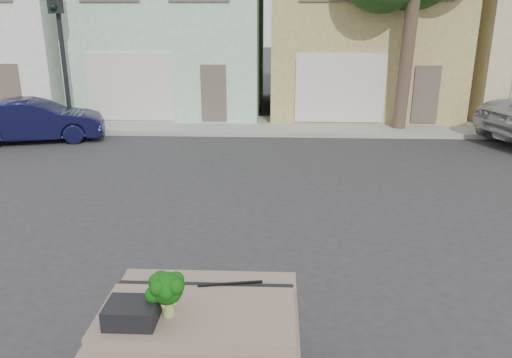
{
  "coord_description": "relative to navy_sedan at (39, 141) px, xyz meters",
  "views": [
    {
      "loc": [
        0.77,
        -7.35,
        3.87
      ],
      "look_at": [
        0.42,
        0.5,
        1.3
      ],
      "focal_mm": 35.0,
      "sensor_mm": 36.0,
      "label": 1
    }
  ],
  "objects": [
    {
      "name": "broccoli",
      "position": [
        6.74,
        -11.32,
        1.35
      ],
      "size": [
        0.52,
        0.52,
        0.46
      ],
      "primitive_type": "cube",
      "rotation": [
        0.0,
        0.0,
        3.7
      ],
      "color": "#0B3809",
      "rests_on": "car_dashboard"
    },
    {
      "name": "car_dashboard",
      "position": [
        7.0,
        -11.1,
        0.56
      ],
      "size": [
        2.0,
        1.8,
        1.12
      ],
      "primitive_type": "cube",
      "color": "#7B6658",
      "rests_on": "ground"
    },
    {
      "name": "ground_plane",
      "position": [
        7.0,
        -8.1,
        0.0
      ],
      "size": [
        120.0,
        120.0,
        0.0
      ],
      "primitive_type": "plane",
      "color": "#303033",
      "rests_on": "ground"
    },
    {
      "name": "townhouse_white",
      "position": [
        -4.0,
        6.4,
        3.77
      ],
      "size": [
        7.2,
        8.2,
        7.55
      ],
      "primitive_type": "cube",
      "color": "silver",
      "rests_on": "ground"
    },
    {
      "name": "wiper_arm",
      "position": [
        7.28,
        -10.72,
        1.13
      ],
      "size": [
        0.69,
        0.15,
        0.02
      ],
      "primitive_type": "cube",
      "rotation": [
        0.0,
        0.0,
        0.17
      ],
      "color": "black",
      "rests_on": "car_dashboard"
    },
    {
      "name": "townhouse_tan",
      "position": [
        11.0,
        6.4,
        3.77
      ],
      "size": [
        7.2,
        8.2,
        7.55
      ],
      "primitive_type": "cube",
      "color": "tan",
      "rests_on": "ground"
    },
    {
      "name": "sidewalk",
      "position": [
        7.0,
        2.4,
        0.07
      ],
      "size": [
        40.0,
        3.0,
        0.15
      ],
      "primitive_type": "cube",
      "color": "gray",
      "rests_on": "ground"
    },
    {
      "name": "tree_near",
      "position": [
        12.0,
        1.7,
        4.25
      ],
      "size": [
        4.4,
        4.0,
        8.5
      ],
      "primitive_type": "cube",
      "color": "#1C3D14",
      "rests_on": "ground"
    },
    {
      "name": "traffic_signal",
      "position": [
        0.5,
        1.4,
        2.55
      ],
      "size": [
        0.4,
        0.4,
        5.1
      ],
      "primitive_type": "cube",
      "color": "black",
      "rests_on": "ground"
    },
    {
      "name": "townhouse_mint",
      "position": [
        3.5,
        6.4,
        3.77
      ],
      "size": [
        7.2,
        8.2,
        7.55
      ],
      "primitive_type": "cube",
      "color": "#ABD7B5",
      "rests_on": "ground"
    },
    {
      "name": "navy_sedan",
      "position": [
        0.0,
        0.0,
        0.0
      ],
      "size": [
        4.39,
        2.52,
        1.37
      ],
      "primitive_type": "imported",
      "rotation": [
        0.0,
        0.0,
        1.84
      ],
      "color": "#101135",
      "rests_on": "ground"
    },
    {
      "name": "instrument_hump",
      "position": [
        6.42,
        -11.45,
        1.22
      ],
      "size": [
        0.48,
        0.38,
        0.2
      ],
      "primitive_type": "cube",
      "color": "black",
      "rests_on": "car_dashboard"
    }
  ]
}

